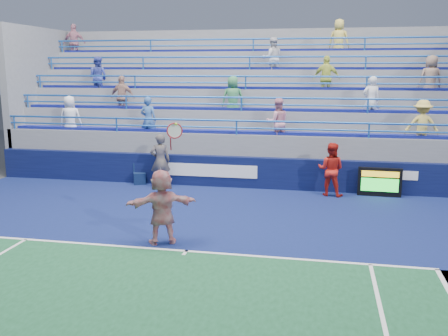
% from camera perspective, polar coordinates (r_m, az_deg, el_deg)
% --- Properties ---
extents(ground, '(120.00, 120.00, 0.00)m').
position_cam_1_polar(ground, '(11.70, -4.32, -9.54)').
color(ground, '#333538').
extents(sponsor_wall, '(18.00, 0.32, 1.10)m').
position_cam_1_polar(sponsor_wall, '(17.65, 1.32, -0.46)').
color(sponsor_wall, '#090F35').
rests_on(sponsor_wall, ground).
extents(bleacher_stand, '(18.00, 5.60, 6.13)m').
position_cam_1_polar(bleacher_stand, '(21.17, 3.10, 4.23)').
color(bleacher_stand, slate).
rests_on(bleacher_stand, ground).
extents(serve_speed_board, '(1.39, 0.21, 0.96)m').
position_cam_1_polar(serve_speed_board, '(17.15, 17.36, -1.56)').
color(serve_speed_board, black).
rests_on(serve_speed_board, ground).
extents(judge_chair, '(0.56, 0.57, 0.76)m').
position_cam_1_polar(judge_chair, '(18.43, -9.61, -1.09)').
color(judge_chair, '#0C1A3B').
rests_on(judge_chair, ground).
extents(tennis_player, '(1.77, 1.19, 2.95)m').
position_cam_1_polar(tennis_player, '(12.02, -7.10, -4.40)').
color(tennis_player, silver).
rests_on(tennis_player, ground).
extents(line_judge, '(0.82, 0.69, 1.92)m').
position_cam_1_polar(line_judge, '(17.68, -7.30, 0.82)').
color(line_judge, '#141A37').
rests_on(line_judge, ground).
extents(ball_girl, '(0.99, 0.85, 1.78)m').
position_cam_1_polar(ball_girl, '(16.76, 12.10, -0.16)').
color(ball_girl, red).
rests_on(ball_girl, ground).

